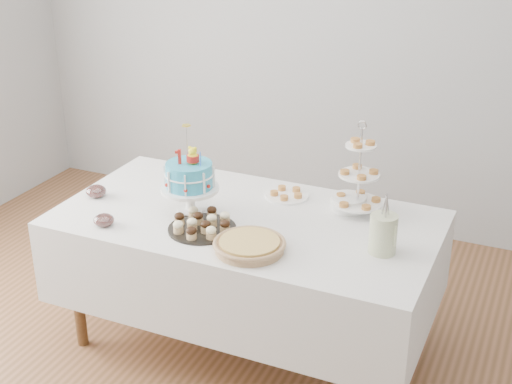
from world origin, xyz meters
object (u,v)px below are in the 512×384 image
at_px(pastry_plate, 287,194).
at_px(jam_bowl_a, 104,220).
at_px(pie, 250,245).
at_px(jam_bowl_b, 96,191).
at_px(cupcake_tray, 202,223).
at_px(birthday_cake, 190,190).
at_px(plate_stack, 348,203).
at_px(utensil_pitcher, 383,232).
at_px(tiered_stand, 359,175).
at_px(table, 246,256).

relative_size(pastry_plate, jam_bowl_a, 2.30).
height_order(pie, jam_bowl_b, jam_bowl_b).
bearing_deg(cupcake_tray, birthday_cake, 133.77).
bearing_deg(cupcake_tray, plate_stack, 41.79).
distance_m(birthday_cake, pie, 0.52).
relative_size(cupcake_tray, utensil_pitcher, 1.18).
distance_m(cupcake_tray, tiered_stand, 0.82).
xyz_separation_m(birthday_cake, tiered_stand, (0.78, 0.34, 0.08)).
xyz_separation_m(birthday_cake, jam_bowl_a, (-0.31, -0.31, -0.10)).
relative_size(cupcake_tray, jam_bowl_a, 3.29).
bearing_deg(birthday_cake, pie, -49.40).
bearing_deg(birthday_cake, table, -7.64).
height_order(cupcake_tray, plate_stack, cupcake_tray).
height_order(table, jam_bowl_b, jam_bowl_b).
distance_m(table, tiered_stand, 0.72).
bearing_deg(jam_bowl_a, cupcake_tray, 18.53).
bearing_deg(jam_bowl_a, pastry_plate, 44.71).
xyz_separation_m(plate_stack, pastry_plate, (-0.35, 0.02, -0.02)).
bearing_deg(birthday_cake, tiered_stand, 4.06).
bearing_deg(jam_bowl_b, plate_stack, 17.32).
height_order(plate_stack, utensil_pitcher, utensil_pitcher).
bearing_deg(cupcake_tray, pastry_plate, 66.51).
distance_m(cupcake_tray, jam_bowl_b, 0.71).
height_order(tiered_stand, pastry_plate, tiered_stand).
xyz_separation_m(tiered_stand, pastry_plate, (-0.40, 0.03, -0.19)).
bearing_deg(plate_stack, pie, -114.31).
bearing_deg(jam_bowl_a, table, 31.83).
xyz_separation_m(table, plate_stack, (0.44, 0.30, 0.26)).
height_order(birthday_cake, utensil_pitcher, birthday_cake).
distance_m(table, birthday_cake, 0.46).
relative_size(pastry_plate, jam_bowl_b, 2.16).
bearing_deg(plate_stack, jam_bowl_a, -147.18).
bearing_deg(table, pastry_plate, 73.15).
height_order(pastry_plate, jam_bowl_a, jam_bowl_a).
bearing_deg(birthday_cake, cupcake_tray, -66.05).
relative_size(table, utensil_pitcher, 6.75).
xyz_separation_m(birthday_cake, plate_stack, (0.73, 0.36, -0.09)).
height_order(cupcake_tray, utensil_pitcher, utensil_pitcher).
bearing_deg(jam_bowl_b, cupcake_tray, -9.40).
xyz_separation_m(pie, tiered_stand, (0.33, 0.60, 0.18)).
relative_size(jam_bowl_b, utensil_pitcher, 0.38).
relative_size(table, plate_stack, 10.49).
height_order(cupcake_tray, jam_bowl_a, cupcake_tray).
height_order(birthday_cake, jam_bowl_a, birthday_cake).
distance_m(cupcake_tray, plate_stack, 0.77).
bearing_deg(table, utensil_pitcher, -6.21).
xyz_separation_m(table, utensil_pitcher, (0.72, -0.08, 0.33)).
bearing_deg(jam_bowl_b, pastry_plate, 23.96).
bearing_deg(pie, tiered_stand, 61.09).
xyz_separation_m(pastry_plate, jam_bowl_b, (-0.94, -0.42, 0.01)).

